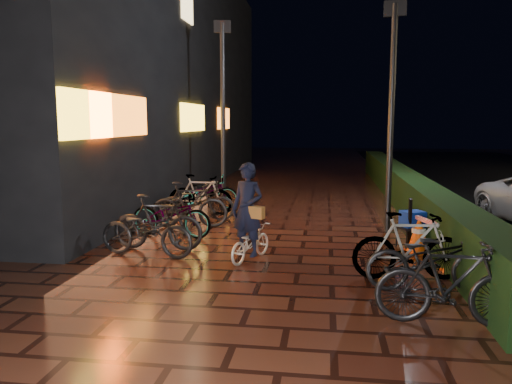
# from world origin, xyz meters

# --- Properties ---
(ground) EXTENTS (80.00, 80.00, 0.00)m
(ground) POSITION_xyz_m (0.00, 0.00, 0.00)
(ground) COLOR #381911
(ground) RESTS_ON ground
(hedge) EXTENTS (0.70, 20.00, 1.00)m
(hedge) POSITION_xyz_m (3.30, 8.00, 0.50)
(hedge) COLOR black
(hedge) RESTS_ON ground
(storefront_block) EXTENTS (12.09, 22.00, 9.00)m
(storefront_block) POSITION_xyz_m (-9.50, 11.50, 4.50)
(storefront_block) COLOR black
(storefront_block) RESTS_ON ground
(lamp_post_hedge) EXTENTS (0.48, 0.18, 5.04)m
(lamp_post_hedge) POSITION_xyz_m (2.39, 4.03, 2.77)
(lamp_post_hedge) COLOR black
(lamp_post_hedge) RESTS_ON ground
(lamp_post_sf) EXTENTS (0.53, 0.19, 5.53)m
(lamp_post_sf) POSITION_xyz_m (-2.24, 8.06, 3.04)
(lamp_post_sf) COLOR black
(lamp_post_sf) RESTS_ON ground
(cyclist) EXTENTS (0.87, 1.30, 1.77)m
(cyclist) POSITION_xyz_m (-0.35, 1.18, 0.66)
(cyclist) COLOR silver
(cyclist) RESTS_ON ground
(traffic_barrier) EXTENTS (0.87, 1.72, 0.70)m
(traffic_barrier) POSITION_xyz_m (2.95, 1.59, 0.35)
(traffic_barrier) COLOR #F44A0C
(traffic_barrier) RESTS_ON ground
(cart_assembly) EXTENTS (0.70, 0.75, 1.06)m
(cart_assembly) POSITION_xyz_m (2.68, 2.52, 0.54)
(cart_assembly) COLOR black
(cart_assembly) RESTS_ON ground
(parked_bikes_storefront) EXTENTS (2.14, 5.95, 1.08)m
(parked_bikes_storefront) POSITION_xyz_m (-2.27, 3.68, 0.51)
(parked_bikes_storefront) COLOR black
(parked_bikes_storefront) RESTS_ON ground
(parked_bikes_hedge) EXTENTS (2.07, 2.44, 1.08)m
(parked_bikes_hedge) POSITION_xyz_m (2.45, -0.28, 0.52)
(parked_bikes_hedge) COLOR black
(parked_bikes_hedge) RESTS_ON ground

